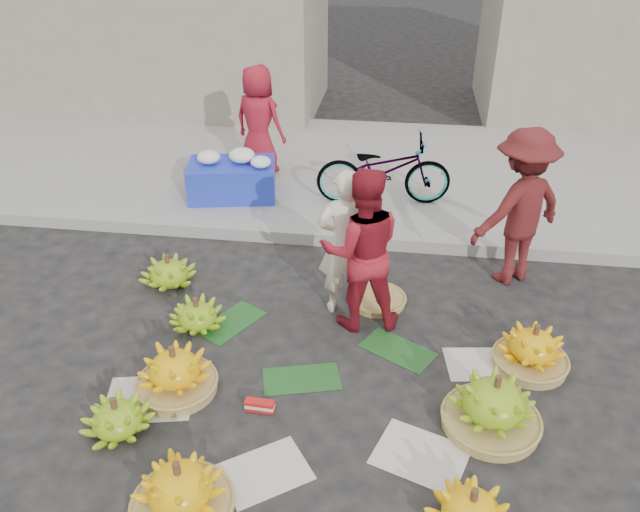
# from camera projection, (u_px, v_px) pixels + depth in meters

# --- Properties ---
(ground) EXTENTS (80.00, 80.00, 0.00)m
(ground) POSITION_uv_depth(u_px,v_px,m) (317.00, 365.00, 5.46)
(ground) COLOR black
(ground) RESTS_ON ground
(curb) EXTENTS (40.00, 0.25, 0.15)m
(curb) POSITION_uv_depth(u_px,v_px,m) (343.00, 237.00, 7.30)
(curb) COLOR gray
(curb) RESTS_ON ground
(sidewalk) EXTENTS (40.00, 4.00, 0.12)m
(sidewalk) POSITION_uv_depth(u_px,v_px,m) (358.00, 169.00, 9.10)
(sidewalk) COLOR gray
(sidewalk) RESTS_ON ground
(newspaper_scatter) EXTENTS (3.20, 1.80, 0.00)m
(newspaper_scatter) POSITION_uv_depth(u_px,v_px,m) (302.00, 433.00, 4.78)
(newspaper_scatter) COLOR silver
(newspaper_scatter) RESTS_ON ground
(banana_leaves) EXTENTS (2.00, 1.00, 0.00)m
(banana_leaves) POSITION_uv_depth(u_px,v_px,m) (309.00, 349.00, 5.64)
(banana_leaves) COLOR #18491B
(banana_leaves) RESTS_ON ground
(banana_bunch_0) EXTENTS (0.66, 0.66, 0.45)m
(banana_bunch_0) POSITION_uv_depth(u_px,v_px,m) (175.00, 372.00, 5.09)
(banana_bunch_0) COLOR olive
(banana_bunch_0) RESTS_ON ground
(banana_bunch_1) EXTENTS (0.61, 0.61, 0.33)m
(banana_bunch_1) POSITION_uv_depth(u_px,v_px,m) (117.00, 418.00, 4.72)
(banana_bunch_1) COLOR #699E16
(banana_bunch_1) RESTS_ON ground
(banana_bunch_2) EXTENTS (0.68, 0.68, 0.46)m
(banana_bunch_2) POSITION_uv_depth(u_px,v_px,m) (180.00, 491.00, 4.08)
(banana_bunch_2) COLOR olive
(banana_bunch_2) RESTS_ON ground
(banana_bunch_3) EXTENTS (0.68, 0.68, 0.34)m
(banana_bunch_3) POSITION_uv_depth(u_px,v_px,m) (471.00, 510.00, 4.02)
(banana_bunch_3) COLOR yellow
(banana_bunch_3) RESTS_ON ground
(banana_bunch_4) EXTENTS (0.84, 0.84, 0.50)m
(banana_bunch_4) POSITION_uv_depth(u_px,v_px,m) (494.00, 405.00, 4.73)
(banana_bunch_4) COLOR olive
(banana_bunch_4) RESTS_ON ground
(banana_bunch_5) EXTENTS (0.71, 0.71, 0.44)m
(banana_bunch_5) POSITION_uv_depth(u_px,v_px,m) (532.00, 349.00, 5.36)
(banana_bunch_5) COLOR olive
(banana_bunch_5) RESTS_ON ground
(banana_bunch_6) EXTENTS (0.67, 0.67, 0.33)m
(banana_bunch_6) POSITION_uv_depth(u_px,v_px,m) (197.00, 314.00, 5.87)
(banana_bunch_6) COLOR #699E16
(banana_bunch_6) RESTS_ON ground
(banana_bunch_7) EXTENTS (0.68, 0.68, 0.35)m
(banana_bunch_7) POSITION_uv_depth(u_px,v_px,m) (169.00, 272.00, 6.50)
(banana_bunch_7) COLOR #699E16
(banana_bunch_7) RESTS_ON ground
(basket_spare) EXTENTS (0.72, 0.72, 0.06)m
(basket_spare) POSITION_uv_depth(u_px,v_px,m) (377.00, 300.00, 6.26)
(basket_spare) COLOR olive
(basket_spare) RESTS_ON ground
(incense_stack) EXTENTS (0.24, 0.08, 0.10)m
(incense_stack) POSITION_uv_depth(u_px,v_px,m) (260.00, 406.00, 4.96)
(incense_stack) COLOR red
(incense_stack) RESTS_ON ground
(vendor_cream) EXTENTS (0.61, 0.48, 1.48)m
(vendor_cream) POSITION_uv_depth(u_px,v_px,m) (346.00, 243.00, 5.83)
(vendor_cream) COLOR white
(vendor_cream) RESTS_ON ground
(vendor_red) EXTENTS (0.87, 0.74, 1.58)m
(vendor_red) POSITION_uv_depth(u_px,v_px,m) (361.00, 250.00, 5.61)
(vendor_red) COLOR #AB1A26
(vendor_red) RESTS_ON ground
(man_striped) EXTENTS (1.23, 1.12, 1.66)m
(man_striped) POSITION_uv_depth(u_px,v_px,m) (520.00, 208.00, 6.26)
(man_striped) COLOR maroon
(man_striped) RESTS_ON ground
(flower_table) EXTENTS (1.20, 0.87, 0.64)m
(flower_table) POSITION_uv_depth(u_px,v_px,m) (233.00, 177.00, 8.04)
(flower_table) COLOR #1C2EBB
(flower_table) RESTS_ON sidewalk
(grey_bucket) EXTENTS (0.29, 0.29, 0.33)m
(grey_bucket) POSITION_uv_depth(u_px,v_px,m) (195.00, 176.00, 8.32)
(grey_bucket) COLOR gray
(grey_bucket) RESTS_ON sidewalk
(flower_vendor) EXTENTS (0.86, 0.71, 1.51)m
(flower_vendor) POSITION_uv_depth(u_px,v_px,m) (259.00, 121.00, 8.45)
(flower_vendor) COLOR #AB1A26
(flower_vendor) RESTS_ON sidewalk
(bicycle) EXTENTS (0.78, 1.74, 0.88)m
(bicycle) POSITION_uv_depth(u_px,v_px,m) (384.00, 170.00, 7.79)
(bicycle) COLOR gray
(bicycle) RESTS_ON sidewalk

